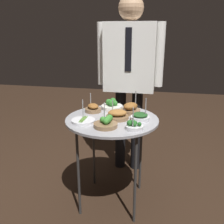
# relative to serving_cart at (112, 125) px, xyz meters

# --- Properties ---
(ground_plane) EXTENTS (8.00, 8.00, 0.00)m
(ground_plane) POSITION_rel_serving_cart_xyz_m (0.00, 0.00, -0.67)
(ground_plane) COLOR black
(serving_cart) EXTENTS (0.70, 0.70, 0.73)m
(serving_cart) POSITION_rel_serving_cart_xyz_m (0.00, 0.00, 0.00)
(serving_cart) COLOR #939399
(serving_cart) RESTS_ON ground_plane
(bowl_roast_mid_left) EXTENTS (0.17, 0.17, 0.14)m
(bowl_roast_mid_left) POSITION_rel_serving_cart_xyz_m (0.04, -0.00, 0.08)
(bowl_roast_mid_left) COLOR brown
(bowl_roast_mid_left) RESTS_ON serving_cart
(bowl_roast_front_right) EXTENTS (0.13, 0.14, 0.15)m
(bowl_roast_front_right) POSITION_rel_serving_cart_xyz_m (-0.18, 0.13, 0.08)
(bowl_roast_front_right) COLOR brown
(bowl_roast_front_right) RESTS_ON serving_cart
(bowl_broccoli_mid_right) EXTENTS (0.12, 0.12, 0.16)m
(bowl_broccoli_mid_right) POSITION_rel_serving_cart_xyz_m (0.19, -0.18, 0.07)
(bowl_broccoli_mid_right) COLOR silver
(bowl_broccoli_mid_right) RESTS_ON serving_cart
(bowl_broccoli_front_center) EXTENTS (0.18, 0.18, 0.09)m
(bowl_broccoli_front_center) POSITION_rel_serving_cart_xyz_m (-0.05, 0.23, 0.08)
(bowl_broccoli_front_center) COLOR silver
(bowl_broccoli_front_center) RESTS_ON serving_cart
(bowl_broccoli_back_left) EXTENTS (0.16, 0.16, 0.16)m
(bowl_broccoli_back_left) POSITION_rel_serving_cart_xyz_m (-0.01, -0.18, 0.08)
(bowl_broccoli_back_left) COLOR brown
(bowl_broccoli_back_left) RESTS_ON serving_cart
(bowl_roast_far_rim) EXTENTS (0.16, 0.16, 0.18)m
(bowl_roast_far_rim) POSITION_rel_serving_cart_xyz_m (0.12, 0.15, 0.09)
(bowl_roast_far_rim) COLOR brown
(bowl_roast_far_rim) RESTS_ON serving_cart
(bowl_asparagus_front_left) EXTENTS (0.17, 0.17, 0.15)m
(bowl_asparagus_front_left) POSITION_rel_serving_cart_xyz_m (-0.18, -0.12, 0.06)
(bowl_asparagus_front_left) COLOR silver
(bowl_asparagus_front_left) RESTS_ON serving_cart
(bowl_spinach_near_rim) EXTENTS (0.14, 0.14, 0.17)m
(bowl_spinach_near_rim) POSITION_rel_serving_cart_xyz_m (0.21, -0.00, 0.08)
(bowl_spinach_near_rim) COLOR silver
(bowl_spinach_near_rim) RESTS_ON serving_cart
(waiter_figure) EXTENTS (0.61, 0.23, 1.65)m
(waiter_figure) POSITION_rel_serving_cart_xyz_m (0.05, 0.57, 0.37)
(waiter_figure) COLOR black
(waiter_figure) RESTS_ON ground_plane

